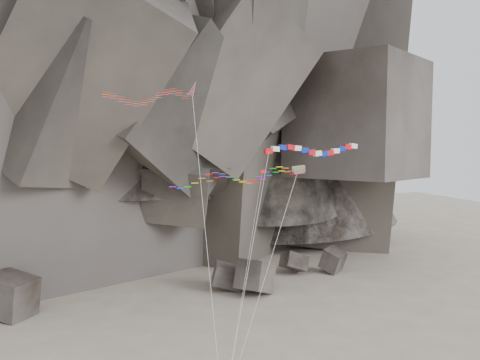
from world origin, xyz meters
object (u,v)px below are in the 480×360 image
object	(u,v)px
delta_kite	(145,96)
parafoil_kite	(232,177)
banner_kite	(313,151)
pennant_kite	(254,221)

from	to	relation	value
delta_kite	parafoil_kite	distance (m)	10.39
banner_kite	pennant_kite	xyz separation A→B (m)	(-6.64, -0.89, -6.48)
delta_kite	banner_kite	distance (m)	17.36
pennant_kite	parafoil_kite	bearing A→B (deg)	-165.33
delta_kite	pennant_kite	xyz separation A→B (m)	(10.01, -0.56, -11.40)
delta_kite	parafoil_kite	xyz separation A→B (m)	(7.42, -1.57, -7.10)
banner_kite	delta_kite	bearing A→B (deg)	176.83
delta_kite	pennant_kite	world-z (taller)	delta_kite
parafoil_kite	pennant_kite	size ratio (longest dim) A/B	1.03
banner_kite	parafoil_kite	bearing A→B (deg)	-172.66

